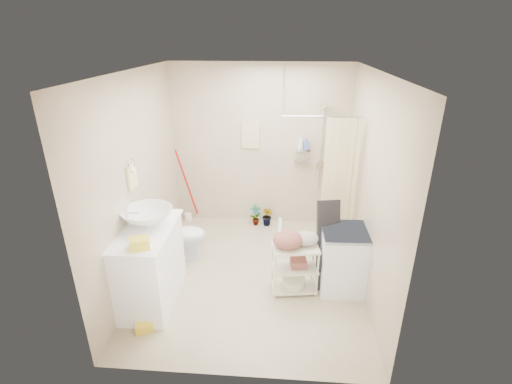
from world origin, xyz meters
TOP-DOWN VIEW (x-y plane):
  - floor at (0.00, 0.00)m, footprint 3.20×3.20m
  - ceiling at (0.00, 0.00)m, footprint 2.80×3.20m
  - wall_back at (0.00, 1.60)m, footprint 2.80×0.04m
  - wall_front at (0.00, -1.60)m, footprint 2.80×0.04m
  - wall_left at (-1.40, 0.00)m, footprint 0.04×3.20m
  - wall_right at (1.40, 0.00)m, footprint 0.04×3.20m
  - vanity at (-1.16, -0.57)m, footprint 0.62×1.09m
  - sink at (-1.15, -0.45)m, footprint 0.71×0.71m
  - counter_basket at (-1.07, -0.95)m, footprint 0.24×0.22m
  - floor_basket at (-1.08, -1.09)m, footprint 0.32×0.29m
  - toilet at (-1.04, 0.39)m, footprint 0.69×0.41m
  - mop at (-1.24, 1.50)m, footprint 0.15×0.15m
  - potted_plant_a at (-0.06, 1.41)m, footprint 0.23×0.20m
  - potted_plant_b at (0.14, 1.40)m, footprint 0.25×0.24m
  - hanging_towel at (-0.15, 1.58)m, footprint 0.28×0.03m
  - towel_ring at (-1.38, -0.20)m, footprint 0.04×0.22m
  - tp_holder at (-1.36, 0.05)m, footprint 0.08×0.12m
  - shower at (0.85, 1.05)m, footprint 1.10×1.10m
  - shampoo_bottle_a at (0.63, 1.51)m, footprint 0.10×0.10m
  - shampoo_bottle_b at (0.72, 1.51)m, footprint 0.10×0.10m
  - washing_machine at (1.14, -0.16)m, footprint 0.57×0.59m
  - laundry_rack at (0.55, -0.27)m, footprint 0.59×0.39m
  - ironing_board at (0.96, -0.11)m, footprint 0.33×0.24m

SIDE VIEW (x-z plane):
  - floor at x=0.00m, z-range 0.00..0.00m
  - floor_basket at x=-1.08m, z-range 0.00..0.14m
  - potted_plant_b at x=0.14m, z-range 0.00..0.35m
  - potted_plant_a at x=-0.06m, z-range 0.00..0.36m
  - toilet at x=-1.04m, z-range 0.00..0.70m
  - laundry_rack at x=0.55m, z-range 0.00..0.76m
  - washing_machine at x=1.14m, z-range 0.00..0.81m
  - vanity at x=-1.16m, z-range 0.00..0.95m
  - ironing_board at x=0.96m, z-range 0.00..1.15m
  - mop at x=-1.24m, z-range 0.00..1.28m
  - tp_holder at x=-1.36m, z-range 0.65..0.79m
  - counter_basket at x=-1.07m, z-range 0.95..1.06m
  - shower at x=0.85m, z-range 0.00..2.10m
  - sink at x=-1.15m, z-range 0.95..1.15m
  - wall_back at x=0.00m, z-range 0.00..2.60m
  - wall_front at x=0.00m, z-range 0.00..2.60m
  - wall_left at x=-1.40m, z-range 0.00..2.60m
  - wall_right at x=1.40m, z-range 0.00..2.60m
  - shampoo_bottle_b at x=0.72m, z-range 1.32..1.49m
  - shampoo_bottle_a at x=0.63m, z-range 1.32..1.53m
  - towel_ring at x=-1.38m, z-range 1.30..1.64m
  - hanging_towel at x=-0.15m, z-range 1.29..1.71m
  - ceiling at x=0.00m, z-range 2.58..2.62m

